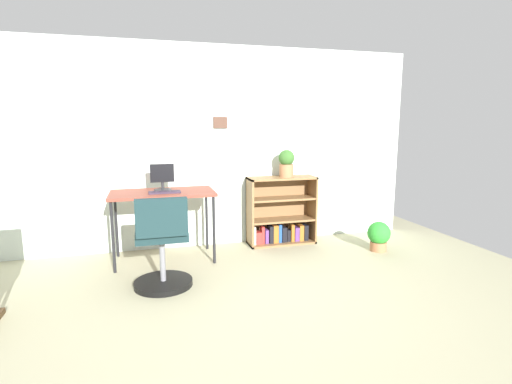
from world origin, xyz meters
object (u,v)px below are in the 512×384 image
desk (163,197)px  monitor (162,178)px  bookshelf_low (280,215)px  potted_plant_floor (379,235)px  potted_plant_on_shelf (286,163)px  keyboard (165,192)px  office_chair (162,248)px

desk → monitor: 0.21m
bookshelf_low → potted_plant_floor: bearing=-32.0°
desk → potted_plant_on_shelf: bearing=8.2°
keyboard → monitor: bearing=94.0°
bookshelf_low → potted_plant_floor: (0.98, -0.61, -0.16)m
keyboard → office_chair: office_chair is taller
bookshelf_low → potted_plant_floor: size_ratio=2.40×
monitor → keyboard: (0.01, -0.17, -0.13)m
monitor → keyboard: 0.21m
monitor → potted_plant_on_shelf: size_ratio=0.88×
desk → potted_plant_floor: size_ratio=3.14×
monitor → potted_plant_floor: bearing=-10.2°
desk → keyboard: bearing=-78.4°
bookshelf_low → keyboard: bearing=-165.7°
potted_plant_on_shelf → potted_plant_floor: bearing=-31.0°
desk → monitor: (0.01, 0.08, 0.20)m
bookshelf_low → potted_plant_on_shelf: 0.64m
potted_plant_on_shelf → potted_plant_floor: potted_plant_on_shelf is taller
desk → bookshelf_low: size_ratio=1.31×
desk → bookshelf_low: bookshelf_low is taller
potted_plant_on_shelf → bookshelf_low: bearing=133.9°
monitor → bookshelf_low: (1.39, 0.18, -0.53)m
keyboard → bookshelf_low: (1.38, 0.35, -0.40)m
desk → office_chair: size_ratio=1.26×
desk → potted_plant_on_shelf: potted_plant_on_shelf is taller
desk → monitor: monitor is taller
monitor → bookshelf_low: bearing=7.5°
potted_plant_on_shelf → desk: bearing=-171.8°
keyboard → potted_plant_on_shelf: (1.43, 0.30, 0.23)m
desk → monitor: bearing=84.9°
desk → potted_plant_floor: (2.38, -0.35, -0.50)m
potted_plant_on_shelf → monitor: bearing=-174.8°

